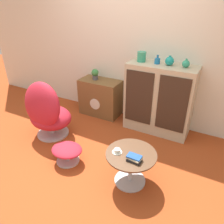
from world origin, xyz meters
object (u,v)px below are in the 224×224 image
at_px(vase_rightmost, 186,64).
at_px(book_stack, 134,158).
at_px(sideboard, 159,99).
at_px(coffee_table, 131,163).
at_px(ottoman, 67,151).
at_px(potted_plant, 95,74).
at_px(egg_chair, 47,112).
at_px(tv_console, 100,97).
at_px(vase_leftmost, 142,57).
at_px(teacup, 117,151).
at_px(vase_inner_right, 170,61).
at_px(vase_inner_left, 157,61).

relative_size(vase_rightmost, book_stack, 0.73).
distance_m(sideboard, coffee_table, 1.29).
xyz_separation_m(sideboard, book_stack, (0.16, -1.35, -0.10)).
distance_m(ottoman, potted_plant, 1.53).
bearing_deg(egg_chair, sideboard, 34.81).
height_order(tv_console, vase_rightmost, vase_rightmost).
distance_m(vase_rightmost, potted_plant, 1.54).
distance_m(egg_chair, vase_leftmost, 1.63).
bearing_deg(book_stack, teacup, 170.76).
bearing_deg(ottoman, vase_inner_right, 56.76).
xyz_separation_m(vase_inner_left, potted_plant, (-1.09, 0.03, -0.38)).
bearing_deg(vase_inner_right, sideboard, -177.45).
xyz_separation_m(ottoman, potted_plant, (-0.39, 1.36, 0.59)).
relative_size(sideboard, teacup, 9.52).
bearing_deg(teacup, sideboard, 87.49).
distance_m(coffee_table, teacup, 0.22).
relative_size(tv_console, egg_chair, 0.78).
xyz_separation_m(coffee_table, potted_plant, (-1.27, 1.29, 0.48)).
distance_m(coffee_table, potted_plant, 1.87).
height_order(tv_console, ottoman, tv_console).
relative_size(tv_console, vase_inner_left, 5.75).
height_order(sideboard, vase_inner_right, vase_inner_right).
distance_m(vase_leftmost, vase_inner_right, 0.42).
bearing_deg(tv_console, teacup, -52.71).
distance_m(ottoman, coffee_table, 0.89).
height_order(tv_console, vase_inner_right, vase_inner_right).
xyz_separation_m(tv_console, vase_leftmost, (0.75, -0.03, 0.84)).
relative_size(coffee_table, vase_inner_right, 4.16).
bearing_deg(potted_plant, egg_chair, -103.00).
bearing_deg(vase_inner_left, vase_leftmost, 180.00).
xyz_separation_m(potted_plant, teacup, (1.12, -1.34, -0.32)).
relative_size(ottoman, vase_inner_right, 3.03).
xyz_separation_m(vase_inner_right, vase_rightmost, (0.23, -0.00, -0.01)).
relative_size(vase_rightmost, potted_plant, 0.65).
bearing_deg(vase_rightmost, egg_chair, -150.25).
bearing_deg(teacup, coffee_table, 20.36).
xyz_separation_m(sideboard, coffee_table, (0.09, -1.26, -0.27)).
relative_size(ottoman, coffee_table, 0.73).
relative_size(coffee_table, vase_leftmost, 3.95).
distance_m(sideboard, ottoman, 1.59).
height_order(egg_chair, coffee_table, egg_chair).
height_order(egg_chair, vase_inner_left, vase_inner_left).
relative_size(vase_leftmost, vase_inner_right, 1.05).
bearing_deg(egg_chair, teacup, -13.79).
distance_m(coffee_table, book_stack, 0.21).
xyz_separation_m(coffee_table, vase_leftmost, (-0.42, 1.26, 0.88)).
height_order(sideboard, book_stack, sideboard).
bearing_deg(vase_rightmost, ottoman, -129.52).
bearing_deg(egg_chair, potted_plant, 77.00).
xyz_separation_m(tv_console, vase_rightmost, (1.39, -0.03, 0.82)).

